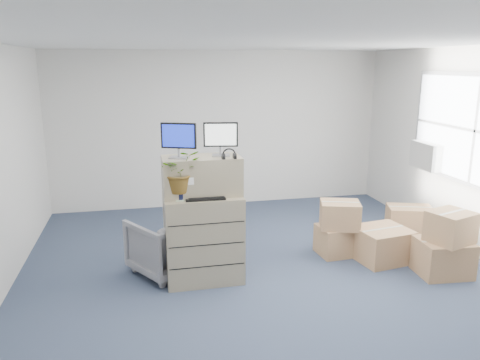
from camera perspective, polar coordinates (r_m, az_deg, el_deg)
name	(u,v)px	position (r m, az deg, el deg)	size (l,w,h in m)	color
ground	(271,288)	(5.67, 3.74, -12.95)	(7.00, 7.00, 0.00)	#253342
wall_back	(219,129)	(8.56, -2.56, 6.17)	(6.00, 0.02, 2.80)	silver
window	(477,131)	(6.96, 26.97, 5.35)	(0.07, 2.72, 1.52)	gray
ac_unit	(428,156)	(7.70, 21.91, 2.78)	(0.24, 0.60, 0.40)	white
filing_cabinet_lower	(204,238)	(5.67, -4.47, -7.08)	(0.91, 0.56, 1.06)	gray
filing_cabinet_upper	(202,176)	(5.49, -4.69, 0.51)	(0.91, 0.46, 0.46)	gray
monitor_left	(179,138)	(5.35, -7.49, 5.04)	(0.39, 0.22, 0.40)	#99999E
monitor_right	(221,137)	(5.44, -2.37, 5.24)	(0.40, 0.19, 0.39)	#99999E
headphones	(229,155)	(5.30, -1.35, 3.07)	(0.16, 0.16, 0.02)	black
keyboard	(205,198)	(5.36, -4.27, -2.21)	(0.45, 0.19, 0.02)	black
mouse	(232,196)	(5.42, -1.02, -1.94)	(0.09, 0.06, 0.03)	silver
water_bottle	(207,183)	(5.56, -4.00, -0.39)	(0.07, 0.07, 0.25)	gray
phone_dock	(198,191)	(5.50, -5.17, -1.38)	(0.07, 0.06, 0.15)	silver
external_drive	(231,189)	(5.67, -1.15, -1.09)	(0.18, 0.14, 0.06)	black
tissue_box	(228,183)	(5.63, -1.42, -0.41)	(0.26, 0.13, 0.10)	#3B80CB
potted_plant	(180,177)	(5.31, -7.37, 0.40)	(0.56, 0.59, 0.47)	#AEC39D
office_chair	(166,243)	(5.97, -9.00, -7.54)	(0.76, 0.72, 0.79)	slate
cardboard_boxes	(395,236)	(6.67, 18.33, -6.54)	(2.04, 1.92, 0.83)	#A27C4E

